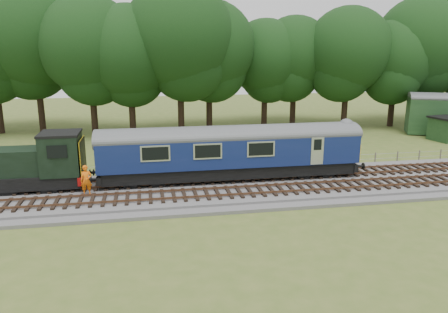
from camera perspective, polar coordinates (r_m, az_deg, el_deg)
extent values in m
plane|color=#465E22|center=(30.32, 6.54, -4.04)|extent=(120.00, 120.00, 0.00)
cube|color=#4C4C4F|center=(30.26, 6.55, -3.72)|extent=(70.00, 7.00, 0.35)
cube|color=brown|center=(30.79, 6.21, -2.78)|extent=(66.50, 0.07, 0.14)
cube|color=brown|center=(32.12, 5.49, -2.06)|extent=(66.50, 0.07, 0.14)
cube|color=brown|center=(28.07, 7.93, -4.52)|extent=(66.50, 0.07, 0.14)
cube|color=brown|center=(29.37, 7.06, -3.65)|extent=(66.50, 0.07, 0.14)
cube|color=black|center=(30.66, 0.85, -1.67)|extent=(17.46, 2.52, 0.85)
cube|color=#0E1C4E|center=(30.30, 0.86, 0.93)|extent=(18.00, 2.80, 2.05)
cube|color=yellow|center=(33.29, 16.28, 0.89)|extent=(0.06, 2.74, 1.30)
cube|color=black|center=(32.37, 11.33, -1.46)|extent=(2.60, 2.00, 0.55)
cube|color=black|center=(30.18, -10.42, -2.56)|extent=(2.60, 2.00, 0.55)
cube|color=black|center=(31.36, -25.97, -2.86)|extent=(8.73, 2.39, 0.85)
cube|color=black|center=(30.22, -20.47, 0.33)|extent=(2.40, 2.55, 2.60)
cube|color=#9E0D0C|center=(30.43, -18.03, -2.50)|extent=(0.25, 2.60, 0.55)
cube|color=yellow|center=(30.05, -17.96, 0.07)|extent=(0.06, 2.55, 2.30)
imported|color=orange|center=(28.58, -17.55, -2.99)|extent=(0.73, 0.50, 1.93)
cube|color=#1A3A1C|center=(50.57, 27.15, 3.14)|extent=(3.20, 3.20, 2.28)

